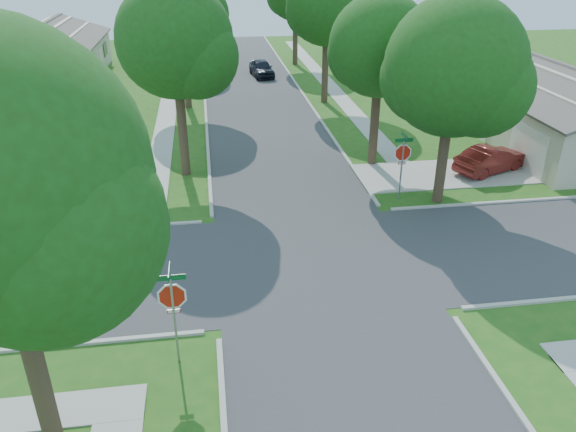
% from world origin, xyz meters
% --- Properties ---
extents(ground, '(100.00, 100.00, 0.00)m').
position_xyz_m(ground, '(0.00, 0.00, 0.00)').
color(ground, '#225617').
rests_on(ground, ground).
extents(road_ns, '(7.00, 100.00, 0.02)m').
position_xyz_m(road_ns, '(0.00, 0.00, 0.00)').
color(road_ns, '#333335').
rests_on(road_ns, ground).
extents(sidewalk_ne, '(1.20, 40.00, 0.04)m').
position_xyz_m(sidewalk_ne, '(6.10, 26.00, 0.02)').
color(sidewalk_ne, '#9E9B91').
rests_on(sidewalk_ne, ground).
extents(sidewalk_nw, '(1.20, 40.00, 0.04)m').
position_xyz_m(sidewalk_nw, '(-6.10, 26.00, 0.02)').
color(sidewalk_nw, '#9E9B91').
rests_on(sidewalk_nw, ground).
extents(driveway, '(8.80, 3.60, 0.05)m').
position_xyz_m(driveway, '(7.90, 7.10, 0.03)').
color(driveway, '#9E9B91').
rests_on(driveway, ground).
extents(stop_sign_sw, '(1.05, 0.80, 2.98)m').
position_xyz_m(stop_sign_sw, '(-4.70, -4.70, 2.03)').
color(stop_sign_sw, gray).
rests_on(stop_sign_sw, ground).
extents(stop_sign_ne, '(1.05, 0.80, 2.98)m').
position_xyz_m(stop_sign_ne, '(4.70, 4.70, 2.03)').
color(stop_sign_ne, gray).
rests_on(stop_sign_ne, ground).
extents(tree_e_near, '(4.97, 4.80, 8.28)m').
position_xyz_m(tree_e_near, '(4.75, 9.01, 5.64)').
color(tree_e_near, '#38281C').
rests_on(tree_e_near, ground).
extents(tree_e_mid, '(5.59, 5.40, 9.21)m').
position_xyz_m(tree_e_mid, '(4.76, 21.01, 6.25)').
color(tree_e_mid, '#38281C').
rests_on(tree_e_mid, ground).
extents(tree_w_near, '(5.38, 5.20, 8.97)m').
position_xyz_m(tree_w_near, '(-4.64, 9.01, 6.12)').
color(tree_w_near, '#38281C').
rests_on(tree_w_near, ground).
extents(tree_w_mid, '(5.80, 5.60, 9.56)m').
position_xyz_m(tree_w_mid, '(-4.64, 21.01, 6.49)').
color(tree_w_mid, '#38281C').
rests_on(tree_w_mid, ground).
extents(tree_w_far, '(4.76, 4.60, 8.04)m').
position_xyz_m(tree_w_far, '(-4.65, 34.01, 5.51)').
color(tree_w_far, '#38281C').
rests_on(tree_w_far, ground).
extents(tree_ne_corner, '(5.80, 5.60, 8.66)m').
position_xyz_m(tree_ne_corner, '(6.36, 4.21, 5.59)').
color(tree_ne_corner, '#38281C').
rests_on(tree_ne_corner, ground).
extents(house_ne_near, '(8.42, 13.60, 4.23)m').
position_xyz_m(house_ne_near, '(15.99, 11.00, 1.52)').
color(house_ne_near, '#C2B499').
rests_on(house_ne_near, ground).
extents(house_ne_far, '(8.42, 13.60, 4.23)m').
position_xyz_m(house_ne_far, '(15.99, 29.00, 1.52)').
color(house_ne_far, '#C2B499').
rests_on(house_ne_far, ground).
extents(house_nw_far, '(8.42, 13.60, 4.23)m').
position_xyz_m(house_nw_far, '(-15.99, 32.00, 1.52)').
color(house_nw_far, '#C2B499').
rests_on(house_nw_far, ground).
extents(car_driveway, '(4.17, 2.83, 1.30)m').
position_xyz_m(car_driveway, '(10.17, 7.10, 0.65)').
color(car_driveway, maroon).
rests_on(car_driveway, ground).
extents(car_curb_east, '(2.04, 4.10, 1.34)m').
position_xyz_m(car_curb_east, '(1.20, 29.63, 0.67)').
color(car_curb_east, black).
rests_on(car_curb_east, ground).
extents(car_curb_west, '(2.16, 4.31, 1.20)m').
position_xyz_m(car_curb_west, '(-3.20, 35.63, 0.60)').
color(car_curb_west, black).
rests_on(car_curb_west, ground).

